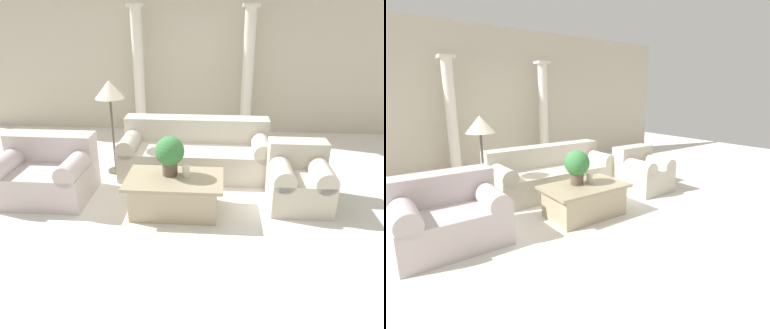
% 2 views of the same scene
% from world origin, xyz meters
% --- Properties ---
extents(ground_plane, '(16.00, 16.00, 0.00)m').
position_xyz_m(ground_plane, '(0.00, 0.00, 0.00)').
color(ground_plane, silver).
extents(wall_back, '(10.00, 0.06, 3.20)m').
position_xyz_m(wall_back, '(0.00, 2.96, 1.60)').
color(wall_back, beige).
rests_on(wall_back, ground_plane).
extents(sofa_long, '(2.28, 0.95, 0.83)m').
position_xyz_m(sofa_long, '(0.10, 0.78, 0.34)').
color(sofa_long, beige).
rests_on(sofa_long, ground_plane).
extents(loveseat, '(1.23, 0.95, 0.83)m').
position_xyz_m(loveseat, '(-1.89, -0.18, 0.35)').
color(loveseat, beige).
rests_on(loveseat, ground_plane).
extents(coffee_table, '(1.23, 0.76, 0.47)m').
position_xyz_m(coffee_table, '(-0.08, -0.49, 0.24)').
color(coffee_table, tan).
rests_on(coffee_table, ground_plane).
extents(potted_plant, '(0.37, 0.37, 0.51)m').
position_xyz_m(potted_plant, '(-0.14, -0.39, 0.77)').
color(potted_plant, brown).
rests_on(potted_plant, coffee_table).
extents(pillar_candle, '(0.09, 0.09, 0.14)m').
position_xyz_m(pillar_candle, '(0.06, -0.43, 0.54)').
color(pillar_candle, silver).
rests_on(pillar_candle, coffee_table).
extents(floor_lamp, '(0.44, 0.44, 1.46)m').
position_xyz_m(floor_lamp, '(-1.17, 0.68, 1.26)').
color(floor_lamp, '#4C473D').
rests_on(floor_lamp, ground_plane).
extents(column_left, '(0.30, 0.30, 2.49)m').
position_xyz_m(column_left, '(-1.12, 2.55, 1.27)').
color(column_left, silver).
rests_on(column_left, ground_plane).
extents(column_right, '(0.30, 0.30, 2.49)m').
position_xyz_m(column_right, '(0.97, 2.55, 1.27)').
color(column_right, silver).
rests_on(column_right, ground_plane).
extents(armchair, '(0.78, 0.88, 0.79)m').
position_xyz_m(armchair, '(1.54, -0.11, 0.35)').
color(armchair, beige).
rests_on(armchair, ground_plane).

